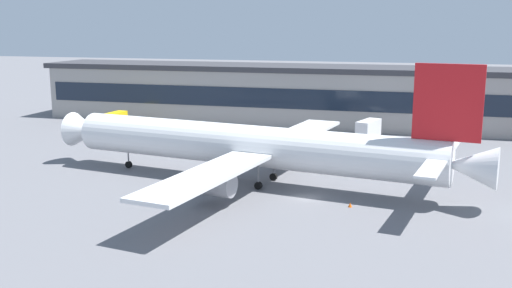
# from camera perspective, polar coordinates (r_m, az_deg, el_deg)

# --- Properties ---
(ground_plane) EXTENTS (600.00, 600.00, 0.00)m
(ground_plane) POSITION_cam_1_polar(r_m,az_deg,el_deg) (79.27, 4.85, -5.22)
(ground_plane) COLOR slate
(terminal_building) EXTENTS (151.84, 17.48, 13.50)m
(terminal_building) POSITION_cam_1_polar(r_m,az_deg,el_deg) (136.04, 9.81, 4.55)
(terminal_building) COLOR #9E9993
(terminal_building) RESTS_ON ground_plane
(airliner) EXTENTS (66.39, 57.06, 18.05)m
(airliner) POSITION_cam_1_polar(r_m,az_deg,el_deg) (84.83, -0.18, -0.21)
(airliner) COLOR white
(airliner) RESTS_ON ground_plane
(stair_truck) EXTENTS (2.90, 6.18, 3.55)m
(stair_truck) POSITION_cam_1_polar(r_m,az_deg,el_deg) (135.66, -13.43, 2.34)
(stair_truck) COLOR yellow
(stair_truck) RESTS_ON ground_plane
(catering_truck) EXTENTS (4.61, 7.65, 4.15)m
(catering_truck) POSITION_cam_1_polar(r_m,az_deg,el_deg) (119.29, 10.84, 1.39)
(catering_truck) COLOR white
(catering_truck) RESTS_ON ground_plane
(traffic_cone_0) EXTENTS (0.49, 0.49, 0.62)m
(traffic_cone_0) POSITION_cam_1_polar(r_m,az_deg,el_deg) (75.95, 9.08, -5.82)
(traffic_cone_0) COLOR #F2590C
(traffic_cone_0) RESTS_ON ground_plane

